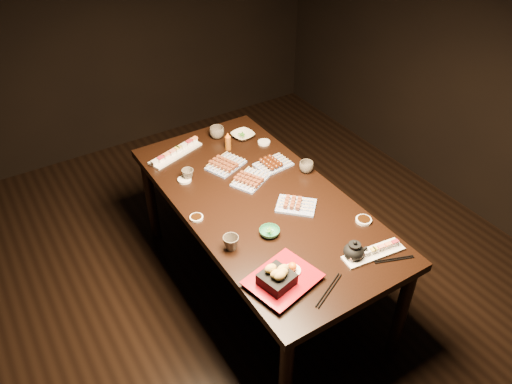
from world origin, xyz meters
TOP-DOWN VIEW (x-y plane):
  - ground at (0.00, 0.00)m, footprint 5.00×5.00m
  - dining_table at (0.13, 0.28)m, footprint 0.96×1.83m
  - sushi_platter_near at (0.38, -0.41)m, footprint 0.34×0.13m
  - sushi_platter_far at (-0.08, 0.98)m, footprint 0.40×0.23m
  - yakitori_plate_center at (0.18, 0.46)m, footprint 0.27×0.24m
  - yakitori_plate_right at (0.27, 0.11)m, footprint 0.27×0.27m
  - yakitori_plate_left at (0.13, 0.68)m, footprint 0.27×0.24m
  - tsukune_plate at (0.39, 0.53)m, footprint 0.23×0.18m
  - edamame_bowl_green at (0.01, -0.00)m, footprint 0.13×0.13m
  - edamame_bowl_cream at (0.40, 0.92)m, footprint 0.17×0.17m
  - tempura_tray at (-0.12, -0.32)m, footprint 0.38×0.33m
  - teacup_near_left at (-0.22, 0.02)m, footprint 0.10×0.10m
  - teacup_mid_right at (0.53, 0.36)m, footprint 0.12×0.12m
  - teacup_far_left at (-0.14, 0.69)m, footprint 0.10×0.10m
  - teacup_far_right at (0.25, 1.02)m, footprint 0.11×0.11m
  - teapot at (0.28, -0.37)m, footprint 0.16×0.16m
  - condiment_bottle at (0.24, 0.85)m, footprint 0.05×0.05m
  - sauce_dish_west at (-0.26, 0.32)m, footprint 0.09×0.09m
  - sauce_dish_east at (0.48, 0.78)m, footprint 0.09×0.09m
  - sauce_dish_se at (0.51, -0.19)m, footprint 0.10×0.10m
  - sauce_dish_nw at (-0.16, 0.68)m, footprint 0.10×0.10m
  - chopsticks_near at (0.03, -0.48)m, footprint 0.23×0.12m
  - chopsticks_se at (0.44, -0.49)m, footprint 0.21×0.09m

SIDE VIEW (x-z plane):
  - ground at x=0.00m, z-range 0.00..0.00m
  - dining_table at x=0.13m, z-range 0.00..0.75m
  - chopsticks_se at x=0.44m, z-range 0.75..0.76m
  - chopsticks_near at x=0.03m, z-range 0.75..0.76m
  - sauce_dish_west at x=-0.26m, z-range 0.75..0.76m
  - sauce_dish_east at x=0.48m, z-range 0.75..0.76m
  - sauce_dish_nw at x=-0.16m, z-range 0.75..0.76m
  - sauce_dish_se at x=0.51m, z-range 0.75..0.77m
  - edamame_bowl_green at x=0.01m, z-range 0.75..0.78m
  - edamame_bowl_cream at x=0.40m, z-range 0.75..0.79m
  - sushi_platter_near at x=0.38m, z-range 0.75..0.79m
  - sushi_platter_far at x=-0.08m, z-range 0.75..0.80m
  - tsukune_plate at x=0.39m, z-range 0.75..0.81m
  - yakitori_plate_right at x=0.27m, z-range 0.75..0.81m
  - yakitori_plate_center at x=0.18m, z-range 0.75..0.81m
  - yakitori_plate_left at x=0.13m, z-range 0.75..0.81m
  - teacup_far_left at x=-0.14m, z-range 0.75..0.82m
  - teacup_mid_right at x=0.53m, z-range 0.75..0.82m
  - teacup_near_left at x=-0.22m, z-range 0.75..0.83m
  - teacup_far_right at x=0.25m, z-range 0.75..0.83m
  - teapot at x=0.28m, z-range 0.75..0.86m
  - tempura_tray at x=-0.12m, z-range 0.75..0.87m
  - condiment_bottle at x=0.24m, z-range 0.75..0.88m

